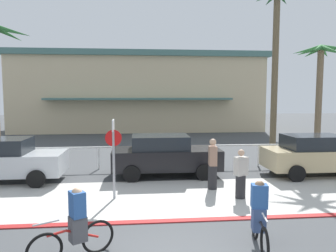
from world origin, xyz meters
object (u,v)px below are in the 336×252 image
at_px(palm_tree_2, 276,33).
at_px(pedestrian_0, 241,176).
at_px(palm_tree_3, 320,69).
at_px(cyclist_red_0, 76,225).
at_px(stop_sign_bike_lane, 114,148).
at_px(car_tan_3, 318,155).
at_px(cyclist_black_1, 259,216).
at_px(pedestrian_1, 213,166).
at_px(car_black_2, 165,155).
at_px(car_silver_1, 3,160).

height_order(palm_tree_2, pedestrian_0, palm_tree_2).
bearing_deg(palm_tree_3, cyclist_red_0, -135.68).
bearing_deg(stop_sign_bike_lane, car_tan_3, 15.91).
bearing_deg(palm_tree_2, cyclist_black_1, -114.63).
bearing_deg(pedestrian_1, palm_tree_2, 53.53).
xyz_separation_m(cyclist_black_1, pedestrian_0, (0.65, 3.28, 0.04)).
xyz_separation_m(palm_tree_3, car_black_2, (-9.50, -5.02, -3.96)).
distance_m(car_black_2, pedestrian_1, 2.58).
height_order(palm_tree_2, pedestrian_1, palm_tree_2).
bearing_deg(stop_sign_bike_lane, car_silver_1, 150.70).
bearing_deg(cyclist_red_0, car_tan_3, 34.92).
height_order(cyclist_black_1, pedestrian_0, pedestrian_0).
bearing_deg(car_silver_1, palm_tree_3, 19.10).
bearing_deg(pedestrian_0, cyclist_red_0, -143.16).
bearing_deg(car_silver_1, pedestrian_1, -12.18).
bearing_deg(pedestrian_1, car_silver_1, 167.82).
xyz_separation_m(car_black_2, cyclist_black_1, (1.52, -6.45, -0.18)).
xyz_separation_m(stop_sign_bike_lane, car_tan_3, (8.17, 2.33, -0.81)).
relative_size(car_black_2, pedestrian_1, 2.43).
xyz_separation_m(car_black_2, cyclist_red_0, (-2.39, -6.59, -0.18)).
height_order(palm_tree_3, pedestrian_1, palm_tree_3).
bearing_deg(car_silver_1, cyclist_red_0, -58.16).
bearing_deg(cyclist_black_1, car_tan_3, 51.12).
height_order(palm_tree_2, car_silver_1, palm_tree_2).
relative_size(palm_tree_2, pedestrian_1, 5.12).
height_order(car_silver_1, pedestrian_1, pedestrian_1).
relative_size(cyclist_red_0, pedestrian_0, 1.01).
xyz_separation_m(stop_sign_bike_lane, car_silver_1, (-4.34, 2.44, -0.81)).
bearing_deg(pedestrian_1, stop_sign_bike_lane, -167.19).
height_order(stop_sign_bike_lane, palm_tree_3, palm_tree_3).
xyz_separation_m(palm_tree_2, cyclist_black_1, (-5.29, -11.54, -6.15)).
relative_size(stop_sign_bike_lane, cyclist_black_1, 1.42).
relative_size(palm_tree_3, car_silver_1, 1.42).
height_order(car_black_2, cyclist_red_0, car_black_2).
bearing_deg(palm_tree_3, car_black_2, -152.15).
height_order(car_silver_1, cyclist_red_0, car_silver_1).
bearing_deg(car_silver_1, pedestrian_0, -18.17).
bearing_deg(pedestrian_1, cyclist_red_0, -130.86).
height_order(palm_tree_2, cyclist_red_0, palm_tree_2).
distance_m(car_tan_3, pedestrian_0, 4.90).
xyz_separation_m(car_silver_1, car_black_2, (6.22, 0.42, 0.00)).
xyz_separation_m(palm_tree_2, car_black_2, (-6.81, -5.09, -5.97)).
height_order(stop_sign_bike_lane, pedestrian_1, stop_sign_bike_lane).
distance_m(car_silver_1, pedestrian_0, 8.83).
bearing_deg(palm_tree_2, pedestrian_0, -119.31).
bearing_deg(pedestrian_1, palm_tree_3, 41.64).
bearing_deg(cyclist_red_0, cyclist_black_1, 2.02).
xyz_separation_m(palm_tree_3, pedestrian_1, (-8.00, -7.11, -3.98)).
relative_size(pedestrian_0, pedestrian_1, 0.89).
distance_m(palm_tree_2, cyclist_red_0, 16.08).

